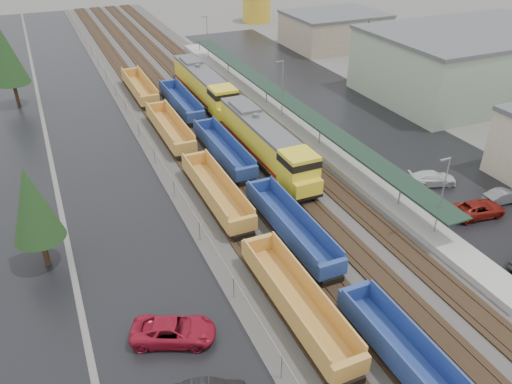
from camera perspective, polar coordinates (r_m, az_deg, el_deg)
ballast_strip at (r=74.00m, az=-7.29°, el=9.88°), size 20.00×160.00×0.08m
trackbed at (r=73.96m, az=-7.29°, el=9.97°), size 14.60×160.00×0.22m
west_parking_lot at (r=71.55m, az=-18.88°, el=7.67°), size 10.00×160.00×0.02m
west_road at (r=71.62m, az=-26.77°, el=5.99°), size 9.00×160.00×0.02m
east_commuter_lot at (r=73.13m, az=9.72°, el=9.40°), size 16.00×100.00×0.02m
station_platform at (r=68.35m, az=2.97°, el=8.92°), size 3.00×80.00×8.00m
chainlink_fence at (r=70.09m, az=-14.48°, el=9.31°), size 0.08×160.04×2.02m
industrial_buildings at (r=80.54m, az=23.23°, el=12.59°), size 32.52×75.30×9.50m
tree_west_near at (r=41.82m, az=-24.22°, el=-1.29°), size 3.96×3.96×9.00m
tree_west_far at (r=78.86m, az=-26.61°, el=13.70°), size 4.84×4.84×11.00m
tree_east at (r=82.42m, az=12.52°, el=16.29°), size 4.40×4.40×10.00m
locomotive_lead at (r=55.47m, az=1.19°, el=5.60°), size 3.23×21.26×4.81m
locomotive_trail at (r=73.64m, az=-5.89°, el=11.94°), size 3.23×21.26×4.81m
well_string_yellow at (r=42.37m, az=-0.69°, el=-5.31°), size 2.69×98.28×2.39m
well_string_blue at (r=44.00m, az=3.98°, el=-3.92°), size 2.56×81.60×2.27m
storage_tank at (r=126.34m, az=0.07°, el=20.38°), size 6.64×6.64×6.64m
parked_car_west_c at (r=35.46m, az=-9.40°, el=-15.39°), size 4.71×6.28×1.59m
parked_car_east_b at (r=51.43m, az=24.04°, el=-1.79°), size 3.09×5.55×1.47m
parked_car_east_c at (r=55.24m, az=19.51°, el=1.48°), size 3.47×5.38×1.45m
parked_car_east_e at (r=54.80m, az=26.47°, el=-0.43°), size 1.83×4.24×1.36m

